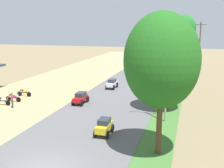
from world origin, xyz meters
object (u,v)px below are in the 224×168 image
at_px(median_tree_fifth, 184,28).
at_px(car_sedan_red, 81,97).
at_px(parked_motorbike_fourth, 24,92).
at_px(parked_motorbike_third, 14,97).
at_px(car_hatchback_yellow, 104,126).
at_px(median_tree_third, 176,30).
at_px(utility_pole_near, 200,46).
at_px(car_sedan_white, 112,83).
at_px(car_van_blue, 155,74).
at_px(median_tree_fourth, 181,29).
at_px(median_tree_second, 169,50).
at_px(streetlamp_near, 167,70).
at_px(streetlamp_far, 182,44).
at_px(streetlamp_farthest, 184,43).
at_px(motorbike_ahead_second, 133,70).
at_px(median_tree_nearest, 162,61).
at_px(parked_motorbike_second, 3,100).
at_px(pedestrian_on_shoulder, 12,99).
at_px(streetlamp_mid, 178,54).

bearing_deg(median_tree_fifth, car_sedan_red, -106.09).
bearing_deg(parked_motorbike_fourth, parked_motorbike_third, -85.24).
relative_size(car_hatchback_yellow, car_sedan_red, 0.89).
height_order(median_tree_third, utility_pole_near, median_tree_third).
relative_size(car_sedan_white, car_van_blue, 0.94).
distance_m(median_tree_fourth, car_van_blue, 10.33).
xyz_separation_m(median_tree_second, streetlamp_near, (0.13, -3.22, -1.33)).
distance_m(median_tree_fourth, streetlamp_far, 4.58).
xyz_separation_m(parked_motorbike_fourth, car_hatchback_yellow, (12.33, -8.27, 0.19)).
distance_m(streetlamp_farthest, motorbike_ahead_second, 20.78).
height_order(median_tree_fourth, motorbike_ahead_second, median_tree_fourth).
distance_m(utility_pole_near, car_hatchback_yellow, 33.18).
height_order(median_tree_second, car_sedan_white, median_tree_second).
bearing_deg(streetlamp_far, streetlamp_near, -90.00).
xyz_separation_m(median_tree_nearest, car_hatchback_yellow, (-4.27, 1.94, -5.28)).
height_order(parked_motorbike_second, motorbike_ahead_second, motorbike_ahead_second).
height_order(median_tree_second, car_sedan_red, median_tree_second).
bearing_deg(car_hatchback_yellow, car_sedan_red, 124.16).
bearing_deg(median_tree_nearest, car_sedan_red, 135.00).
xyz_separation_m(median_tree_third, streetlamp_near, (0.05, -11.25, -3.03)).
bearing_deg(parked_motorbike_fourth, parked_motorbike_second, -91.08).
height_order(median_tree_second, streetlamp_far, median_tree_second).
height_order(parked_motorbike_second, car_sedan_red, car_sedan_red).
bearing_deg(car_sedan_red, median_tree_second, 1.55).
distance_m(median_tree_second, median_tree_third, 8.20).
relative_size(parked_motorbike_third, parked_motorbike_fourth, 1.00).
relative_size(streetlamp_farthest, car_sedan_red, 3.18).
bearing_deg(streetlamp_farthest, streetlamp_near, -90.00).
bearing_deg(car_hatchback_yellow, streetlamp_near, 46.04).
relative_size(median_tree_nearest, median_tree_fourth, 0.97).
height_order(parked_motorbike_fourth, median_tree_fourth, median_tree_fourth).
bearing_deg(car_sedan_red, streetlamp_far, 70.91).
distance_m(pedestrian_on_shoulder, median_tree_second, 16.01).
distance_m(streetlamp_near, utility_pole_near, 28.09).
distance_m(parked_motorbike_third, median_tree_third, 20.04).
height_order(parked_motorbike_fourth, streetlamp_near, streetlamp_near).
xyz_separation_m(streetlamp_mid, car_hatchback_yellow, (-4.10, -21.39, -3.41)).
bearing_deg(pedestrian_on_shoulder, car_sedan_red, 28.32).
distance_m(median_tree_fifth, car_sedan_white, 26.21).
xyz_separation_m(streetlamp_near, streetlamp_farthest, (-0.00, 41.79, -0.28)).
bearing_deg(motorbike_ahead_second, car_sedan_white, -90.81).
relative_size(parked_motorbike_third, streetlamp_farthest, 0.25).
bearing_deg(median_tree_third, car_hatchback_yellow, -104.64).
bearing_deg(utility_pole_near, streetlamp_near, -96.32).
xyz_separation_m(parked_motorbike_fourth, car_sedan_white, (8.57, 6.74, 0.19)).
height_order(parked_motorbike_second, median_tree_nearest, median_tree_nearest).
bearing_deg(streetlamp_mid, parked_motorbike_fourth, -141.39).
xyz_separation_m(utility_pole_near, car_van_blue, (-6.36, -9.94, -3.52)).
bearing_deg(median_tree_second, streetlamp_mid, 89.46).
distance_m(median_tree_second, car_sedan_white, 11.95).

